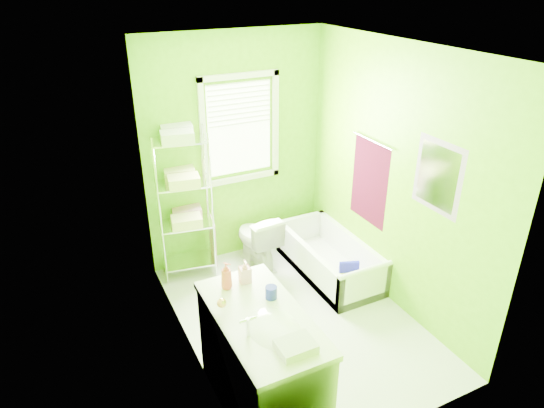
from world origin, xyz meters
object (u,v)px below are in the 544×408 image
toilet (257,239)px  wire_shelf_unit (185,188)px  vanity (262,360)px  bathtub (330,263)px

toilet → wire_shelf_unit: 1.05m
toilet → vanity: vanity is taller
toilet → wire_shelf_unit: size_ratio=0.39×
bathtub → wire_shelf_unit: bearing=152.1°
bathtub → toilet: (-0.66, 0.54, 0.20)m
bathtub → wire_shelf_unit: (-1.40, 0.74, 0.91)m
bathtub → vanity: size_ratio=1.15×
toilet → bathtub: bearing=137.0°
bathtub → vanity: 2.03m
bathtub → wire_shelf_unit: size_ratio=0.80×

